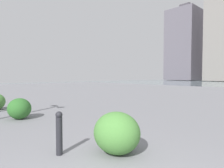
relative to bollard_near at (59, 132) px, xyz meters
name	(u,v)px	position (x,y,z in m)	size (l,w,h in m)	color
building_highrise	(187,46)	(29.69, -66.66, 12.05)	(10.13, 14.74, 27.03)	#5B5660
bollard_near	(59,132)	(0.00, 0.00, 0.00)	(0.13, 0.13, 0.82)	#232328
shrub_low	(117,133)	(-0.69, -0.84, -0.03)	(0.94, 0.84, 0.80)	#477F38
shrub_round	(19,109)	(3.68, -0.45, -0.07)	(0.84, 0.76, 0.71)	#2D6628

